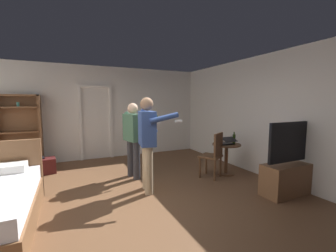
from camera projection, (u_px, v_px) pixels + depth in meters
ground_plane at (133, 204)px, 3.49m from camera, size 7.09×7.09×0.00m
wall_back at (101, 113)px, 6.30m from camera, size 6.23×0.12×2.67m
wall_right at (270, 116)px, 4.64m from camera, size 0.12×6.68×2.67m
doorway_frame at (96, 117)px, 6.18m from camera, size 0.93×0.08×2.13m
bookshelf at (18, 129)px, 5.29m from camera, size 1.02×0.32×1.83m
tv_flatscreen at (291, 172)px, 3.87m from camera, size 1.20×0.40×1.30m
side_table at (226, 154)px, 4.91m from camera, size 0.63×0.63×0.70m
laptop at (227, 142)px, 4.83m from camera, size 0.32×0.33×0.17m
bottle_on_table at (234, 139)px, 4.86m from camera, size 0.06×0.06×0.28m
wooden_chair at (214, 153)px, 4.64m from camera, size 0.58×0.58×0.99m
person_blue_shirt at (148, 137)px, 3.90m from camera, size 0.68×0.71×1.73m
person_striped_shirt at (134, 135)px, 4.63m from camera, size 0.75×0.64×1.62m
suitcase_dark at (43, 166)px, 4.96m from camera, size 0.54×0.41×0.35m
suitcase_small at (30, 167)px, 4.89m from camera, size 0.61×0.40×0.38m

